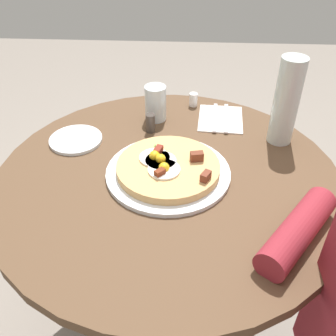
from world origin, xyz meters
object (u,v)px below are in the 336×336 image
object	(u,v)px
pizza_plate	(168,172)
breakfast_pizza	(167,166)
dining_table	(168,218)
pepper_shaker	(151,123)
bread_plate	(76,140)
fork	(215,117)
salt_shaker	(193,100)
water_bottle	(286,102)
knife	(226,118)
water_glass	(156,103)

from	to	relation	value
pizza_plate	breakfast_pizza	size ratio (longest dim) A/B	1.21
dining_table	pizza_plate	world-z (taller)	pizza_plate
pepper_shaker	bread_plate	bearing A→B (deg)	16.74
fork	salt_shaker	xyz separation A→B (m)	(0.07, -0.09, 0.02)
pizza_plate	fork	distance (m)	0.33
pizza_plate	water_bottle	distance (m)	0.39
pizza_plate	bread_plate	size ratio (longest dim) A/B	2.11
knife	salt_shaker	distance (m)	0.14
dining_table	salt_shaker	size ratio (longest dim) A/B	20.38
salt_shaker	pepper_shaker	distance (m)	0.22
dining_table	salt_shaker	world-z (taller)	salt_shaker
dining_table	breakfast_pizza	xyz separation A→B (m)	(0.00, -0.00, 0.19)
dining_table	water_glass	world-z (taller)	water_glass
fork	knife	bearing A→B (deg)	90.00
fork	salt_shaker	world-z (taller)	salt_shaker
salt_shaker	pepper_shaker	bearing A→B (deg)	53.11
breakfast_pizza	fork	world-z (taller)	breakfast_pizza
bread_plate	pepper_shaker	distance (m)	0.23
water_glass	salt_shaker	size ratio (longest dim) A/B	2.50
water_glass	water_bottle	bearing A→B (deg)	164.35
water_bottle	pepper_shaker	xyz separation A→B (m)	(0.39, -0.03, -0.10)
pizza_plate	water_bottle	size ratio (longest dim) A/B	1.28
breakfast_pizza	dining_table	bearing A→B (deg)	136.46
knife	water_bottle	distance (m)	0.22
dining_table	bread_plate	size ratio (longest dim) A/B	5.90
breakfast_pizza	water_glass	bearing A→B (deg)	-79.40
pizza_plate	breakfast_pizza	bearing A→B (deg)	14.86
fork	knife	size ratio (longest dim) A/B	1.00
breakfast_pizza	bread_plate	bearing A→B (deg)	-26.73
bread_plate	knife	bearing A→B (deg)	-161.84
salt_shaker	pepper_shaker	xyz separation A→B (m)	(0.13, 0.17, 0.01)
fork	pepper_shaker	size ratio (longest dim) A/B	3.04
salt_shaker	pizza_plate	bearing A→B (deg)	80.13
pepper_shaker	salt_shaker	bearing A→B (deg)	-126.89
bread_plate	water_bottle	bearing A→B (deg)	-176.34
pizza_plate	water_glass	distance (m)	0.30
pizza_plate	knife	size ratio (longest dim) A/B	1.84
bread_plate	breakfast_pizza	bearing A→B (deg)	153.27
knife	water_glass	size ratio (longest dim) A/B	1.59
breakfast_pizza	knife	bearing A→B (deg)	-120.92
water_glass	pepper_shaker	size ratio (longest dim) A/B	1.91
bread_plate	salt_shaker	size ratio (longest dim) A/B	3.46
fork	water_glass	xyz separation A→B (m)	(0.19, 0.01, 0.05)
breakfast_pizza	water_bottle	world-z (taller)	water_bottle
breakfast_pizza	pepper_shaker	distance (m)	0.22
knife	water_glass	world-z (taller)	water_glass
bread_plate	water_bottle	xyz separation A→B (m)	(-0.61, -0.04, 0.12)
breakfast_pizza	water_glass	distance (m)	0.29
water_bottle	pepper_shaker	world-z (taller)	water_bottle
water_glass	dining_table	bearing A→B (deg)	100.95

